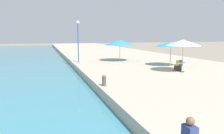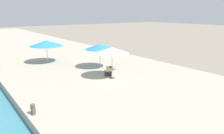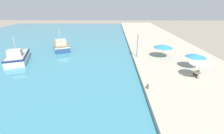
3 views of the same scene
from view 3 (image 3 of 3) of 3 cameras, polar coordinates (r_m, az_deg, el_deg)
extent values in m
cube|color=teal|center=(47.75, -30.15, 7.73)|extent=(56.00, 90.00, 0.04)
cube|color=#B2A893|center=(42.71, 16.85, 8.77)|extent=(16.00, 90.00, 0.61)
cube|color=silver|center=(33.09, -32.16, 2.94)|extent=(5.48, 7.92, 1.33)
cube|color=navy|center=(32.94, -32.36, 3.82)|extent=(5.57, 8.01, 0.25)
cube|color=#ADA89E|center=(32.89, -32.42, 4.10)|extent=(5.04, 7.29, 0.10)
cube|color=#B7B2A8|center=(31.53, -33.08, 4.52)|extent=(2.60, 2.27, 1.20)
cylinder|color=#B7B2A8|center=(32.50, -33.03, 6.84)|extent=(0.12, 0.12, 3.20)
cube|color=navy|center=(38.03, -18.87, 7.48)|extent=(6.13, 8.62, 1.32)
cube|color=silver|center=(37.90, -18.97, 8.26)|extent=(6.22, 8.72, 0.25)
cube|color=#99754C|center=(37.86, -19.00, 8.51)|extent=(5.64, 7.93, 0.10)
cube|color=#B7B2A8|center=(36.35, -18.92, 9.01)|extent=(2.74, 2.51, 1.19)
cylinder|color=#B7B2A8|center=(37.52, -19.33, 10.93)|extent=(0.12, 0.12, 3.17)
cylinder|color=#B7B7B7|center=(23.24, 30.19, -1.22)|extent=(0.06, 0.06, 2.31)
cone|color=white|center=(22.83, 30.80, 1.64)|extent=(2.79, 2.79, 0.49)
cylinder|color=#B7B7B7|center=(26.66, 28.82, 1.60)|extent=(0.06, 0.06, 2.05)
cone|color=teal|center=(26.33, 29.28, 3.89)|extent=(2.95, 2.95, 0.52)
cylinder|color=#B7B7B7|center=(30.07, 18.65, 5.43)|extent=(0.06, 0.06, 2.01)
cone|color=teal|center=(29.77, 18.93, 7.55)|extent=(3.49, 3.49, 0.61)
cylinder|color=#333338|center=(23.80, 29.66, -3.60)|extent=(0.44, 0.44, 0.04)
cylinder|color=#333338|center=(23.67, 29.81, -2.88)|extent=(0.08, 0.08, 0.70)
cylinder|color=beige|center=(23.53, 29.99, -2.07)|extent=(0.80, 0.80, 0.04)
cube|color=#2D2D33|center=(24.40, 29.64, -2.43)|extent=(0.45, 0.45, 0.45)
cube|color=#1E66A3|center=(24.31, 29.75, -1.89)|extent=(0.52, 0.52, 0.06)
cube|color=#1E66A3|center=(24.04, 29.89, -1.58)|extent=(0.39, 0.21, 0.40)
cube|color=#2D2D33|center=(24.33, 29.05, -2.39)|extent=(0.36, 0.36, 0.45)
cube|color=gold|center=(24.23, 29.16, -1.84)|extent=(0.42, 0.42, 0.06)
cube|color=gold|center=(23.99, 29.45, -1.54)|extent=(0.40, 0.08, 0.40)
cylinder|color=#4C4742|center=(18.60, 13.44, -7.45)|extent=(0.24, 0.24, 0.45)
sphere|color=#4C4742|center=(18.46, 13.52, -6.65)|extent=(0.26, 0.26, 0.26)
cylinder|color=#28519E|center=(28.85, 9.62, 7.88)|extent=(0.12, 0.12, 4.20)
sphere|color=white|center=(28.35, 9.93, 12.33)|extent=(0.36, 0.36, 0.36)
camera|label=1|loc=(7.32, 7.67, -39.05)|focal=35.00mm
camera|label=2|loc=(6.04, 11.72, -19.46)|focal=35.00mm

